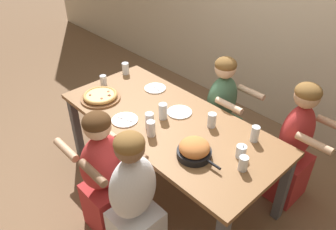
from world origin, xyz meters
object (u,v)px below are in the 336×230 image
drinking_glass_b (255,134)px  drinking_glass_c (150,122)px  diner_far_center (221,113)px  drinking_glass_h (243,164)px  empty_plate_b (180,112)px  drinking_glass_d (212,120)px  drinking_glass_g (151,129)px  diner_far_right (293,148)px  empty_plate_c (155,88)px  drinking_glass_f (163,112)px  diner_near_midright (134,204)px  diner_near_center (105,178)px  drinking_glass_a (103,80)px  pizza_board_main (100,96)px  drinking_glass_e (126,69)px  skillet_bowl (194,150)px  empty_plate_a (125,120)px  cocktail_glass_blue (241,152)px

drinking_glass_b → drinking_glass_c: 0.85m
diner_far_center → drinking_glass_h: bearing=46.5°
empty_plate_b → drinking_glass_d: 0.33m
drinking_glass_g → diner_far_center: (-0.02, 0.93, -0.28)m
drinking_glass_c → diner_far_right: size_ratio=0.12×
empty_plate_c → drinking_glass_d: bearing=-5.0°
drinking_glass_g → diner_far_center: size_ratio=0.12×
drinking_glass_d → drinking_glass_f: bearing=-149.3°
diner_near_midright → diner_near_center: bearing=90.0°
empty_plate_c → drinking_glass_f: 0.52m
drinking_glass_a → drinking_glass_d: 1.23m
pizza_board_main → drinking_glass_c: 0.66m
drinking_glass_e → diner_near_midright: bearing=-35.5°
skillet_bowl → empty_plate_a: bearing=-171.9°
empty_plate_c → drinking_glass_d: (0.79, -0.07, 0.06)m
drinking_glass_c → diner_near_midright: bearing=-51.0°
pizza_board_main → drinking_glass_a: (-0.21, 0.18, 0.02)m
drinking_glass_e → diner_far_center: bearing=23.7°
diner_near_center → empty_plate_a: bearing=32.2°
drinking_glass_e → drinking_glass_g: bearing=-26.5°
empty_plate_a → cocktail_glass_blue: 1.02m
pizza_board_main → drinking_glass_h: bearing=7.7°
drinking_glass_c → drinking_glass_e: 1.01m
empty_plate_a → drinking_glass_g: (0.31, 0.03, 0.05)m
empty_plate_c → drinking_glass_a: size_ratio=2.07×
skillet_bowl → drinking_glass_c: 0.49m
drinking_glass_d → cocktail_glass_blue: bearing=-18.2°
drinking_glass_e → empty_plate_b: bearing=-6.5°
skillet_bowl → drinking_glass_a: 1.37m
drinking_glass_a → drinking_glass_d: drinking_glass_d is taller
pizza_board_main → skillet_bowl: size_ratio=0.99×
drinking_glass_b → drinking_glass_f: (-0.72, -0.32, -0.00)m
drinking_glass_d → drinking_glass_c: bearing=-131.3°
empty_plate_c → drinking_glass_c: drinking_glass_c is taller
pizza_board_main → drinking_glass_f: 0.67m
drinking_glass_a → drinking_glass_c: bearing=-8.4°
empty_plate_b → drinking_glass_d: size_ratio=1.77×
empty_plate_c → diner_far_center: 0.71m
drinking_glass_f → drinking_glass_h: (0.85, -0.02, -0.01)m
empty_plate_a → drinking_glass_d: (0.56, 0.48, 0.06)m
drinking_glass_b → diner_far_right: size_ratio=0.11×
drinking_glass_f → diner_near_center: (0.06, -0.67, -0.28)m
drinking_glass_d → drinking_glass_e: size_ratio=1.01×
drinking_glass_a → drinking_glass_b: size_ratio=0.77×
empty_plate_b → drinking_glass_a: drinking_glass_a is taller
drinking_glass_b → drinking_glass_e: size_ratio=1.08×
drinking_glass_d → diner_far_right: bearing=42.7°
empty_plate_a → drinking_glass_a: size_ratio=2.18×
pizza_board_main → empty_plate_a: pizza_board_main is taller
drinking_glass_b → drinking_glass_f: 0.78m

